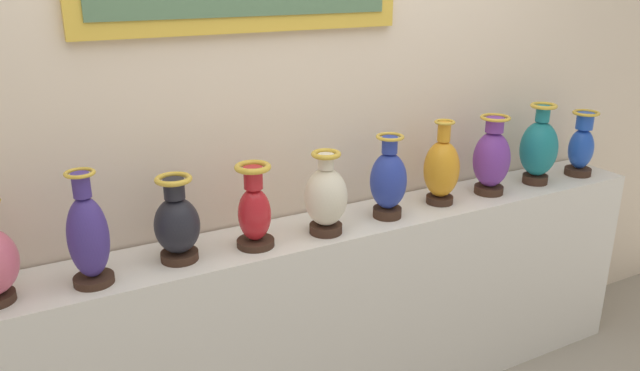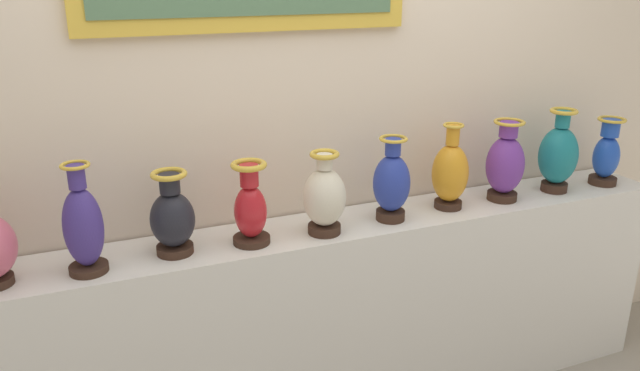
{
  "view_description": "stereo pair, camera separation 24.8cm",
  "coord_description": "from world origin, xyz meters",
  "views": [
    {
      "loc": [
        -1.12,
        -2.06,
        1.93
      ],
      "look_at": [
        0.0,
        0.0,
        1.11
      ],
      "focal_mm": 34.71,
      "sensor_mm": 36.0,
      "label": 1
    },
    {
      "loc": [
        -0.89,
        -2.16,
        1.93
      ],
      "look_at": [
        0.0,
        0.0,
        1.11
      ],
      "focal_mm": 34.71,
      "sensor_mm": 36.0,
      "label": 2
    }
  ],
  "objects": [
    {
      "name": "display_shelf",
      "position": [
        0.0,
        0.0,
        0.46
      ],
      "size": [
        3.38,
        0.34,
        0.93
      ],
      "primitive_type": "cube",
      "color": "silver",
      "rests_on": "ground_plane"
    },
    {
      "name": "back_wall",
      "position": [
        -0.0,
        0.23,
        1.58
      ],
      "size": [
        6.01,
        0.14,
        3.15
      ],
      "color": "beige",
      "rests_on": "ground_plane"
    },
    {
      "name": "vase_indigo",
      "position": [
        -0.9,
        -0.06,
        1.1
      ],
      "size": [
        0.13,
        0.13,
        0.4
      ],
      "color": "#382319",
      "rests_on": "display_shelf"
    },
    {
      "name": "vase_onyx",
      "position": [
        -0.59,
        -0.02,
        1.07
      ],
      "size": [
        0.16,
        0.16,
        0.32
      ],
      "color": "#382319",
      "rests_on": "display_shelf"
    },
    {
      "name": "vase_crimson",
      "position": [
        -0.3,
        -0.04,
        1.08
      ],
      "size": [
        0.14,
        0.14,
        0.33
      ],
      "color": "#382319",
      "rests_on": "display_shelf"
    },
    {
      "name": "vase_ivory",
      "position": [
        -0.01,
        -0.06,
        1.08
      ],
      "size": [
        0.17,
        0.17,
        0.34
      ],
      "color": "#382319",
      "rests_on": "display_shelf"
    },
    {
      "name": "vase_cobalt",
      "position": [
        0.31,
        -0.04,
        1.09
      ],
      "size": [
        0.16,
        0.16,
        0.36
      ],
      "color": "#382319",
      "rests_on": "display_shelf"
    },
    {
      "name": "vase_amber",
      "position": [
        0.61,
        -0.01,
        1.09
      ],
      "size": [
        0.16,
        0.16,
        0.38
      ],
      "color": "#382319",
      "rests_on": "display_shelf"
    },
    {
      "name": "vase_violet",
      "position": [
        0.9,
        -0.02,
        1.1
      ],
      "size": [
        0.17,
        0.17,
        0.37
      ],
      "color": "#382319",
      "rests_on": "display_shelf"
    },
    {
      "name": "vase_teal",
      "position": [
        1.2,
        -0.02,
        1.11
      ],
      "size": [
        0.18,
        0.18,
        0.4
      ],
      "color": "#382319",
      "rests_on": "display_shelf"
    },
    {
      "name": "vase_sapphire",
      "position": [
        1.49,
        -0.03,
        1.08
      ],
      "size": [
        0.13,
        0.13,
        0.33
      ],
      "color": "#382319",
      "rests_on": "display_shelf"
    }
  ]
}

